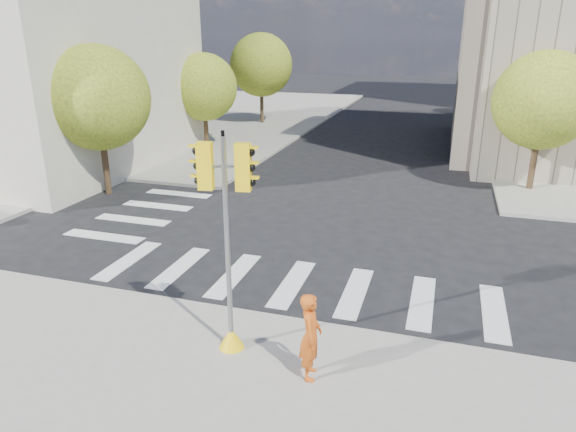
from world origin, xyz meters
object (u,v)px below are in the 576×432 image
object	(u,v)px
traffic_signal	(228,263)
photographer	(311,336)
lamp_near	(544,81)
lamp_far	(515,66)

from	to	relation	value
traffic_signal	photographer	world-z (taller)	traffic_signal
lamp_near	photographer	size ratio (longest dim) A/B	4.39
photographer	lamp_far	bearing A→B (deg)	-23.02
lamp_near	traffic_signal	bearing A→B (deg)	-113.19
lamp_near	lamp_far	size ratio (longest dim) A/B	1.00
lamp_near	traffic_signal	world-z (taller)	lamp_near
lamp_near	lamp_far	distance (m)	14.00
lamp_far	photographer	world-z (taller)	lamp_far
traffic_signal	photographer	size ratio (longest dim) A/B	2.61
lamp_near	traffic_signal	xyz separation A→B (m)	(-8.41, -19.64, -2.37)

